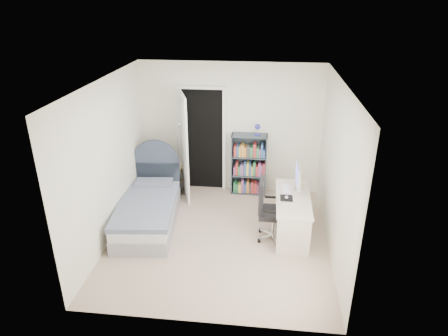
# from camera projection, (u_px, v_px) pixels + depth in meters

# --- Properties ---
(room_shell) EXTENTS (3.50, 3.70, 2.60)m
(room_shell) POSITION_uv_depth(u_px,v_px,m) (219.00, 167.00, 5.91)
(room_shell) COLOR tan
(room_shell) RESTS_ON ground
(door) EXTENTS (0.92, 0.79, 2.06)m
(door) POSITION_uv_depth(u_px,v_px,m) (191.00, 143.00, 7.46)
(door) COLOR black
(door) RESTS_ON ground
(bed) EXTENTS (1.09, 2.00, 1.18)m
(bed) POSITION_uv_depth(u_px,v_px,m) (149.00, 208.00, 6.76)
(bed) COLOR gray
(bed) RESTS_ON ground
(nightstand) EXTENTS (0.38, 0.38, 0.57)m
(nightstand) POSITION_uv_depth(u_px,v_px,m) (172.00, 172.00, 7.84)
(nightstand) COLOR #D7BB84
(nightstand) RESTS_ON ground
(floor_lamp) EXTENTS (0.21, 0.21, 1.47)m
(floor_lamp) POSITION_uv_depth(u_px,v_px,m) (180.00, 166.00, 7.56)
(floor_lamp) COLOR silver
(floor_lamp) RESTS_ON ground
(bookcase) EXTENTS (0.67, 0.29, 1.42)m
(bookcase) POSITION_uv_depth(u_px,v_px,m) (249.00, 166.00, 7.66)
(bookcase) COLOR #3B4650
(bookcase) RESTS_ON ground
(desk) EXTENTS (0.54, 1.34, 1.10)m
(desk) POSITION_uv_depth(u_px,v_px,m) (292.00, 213.00, 6.43)
(desk) COLOR beige
(desk) RESTS_ON ground
(office_chair) EXTENTS (0.52, 0.53, 1.02)m
(office_chair) POSITION_uv_depth(u_px,v_px,m) (269.00, 207.00, 6.20)
(office_chair) COLOR silver
(office_chair) RESTS_ON ground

